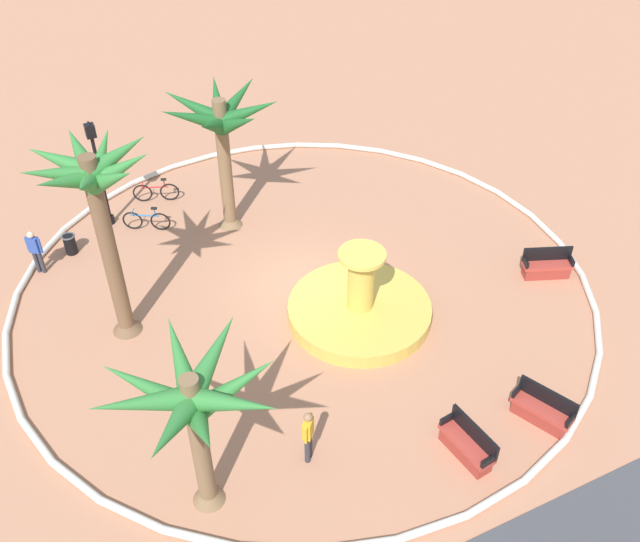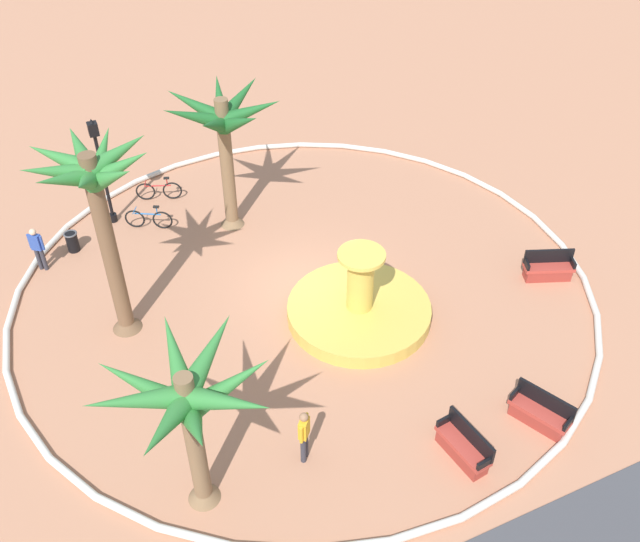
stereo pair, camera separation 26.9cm
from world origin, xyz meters
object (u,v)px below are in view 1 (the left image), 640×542
bicycle_red_frame (156,192)px  person_cyclist_photo (35,250)px  lamppost (98,166)px  bicycle_by_lamppost (147,220)px  bench_east (467,446)px  trash_bin (70,244)px  fountain (360,308)px  bench_west (542,411)px  person_pedestrian_stroll (308,434)px  palm_tree_near_fountain (221,129)px  palm_tree_by_curb (193,405)px  bench_north (547,267)px  palm_tree_mid_plaza (95,196)px

bicycle_red_frame → person_cyclist_photo: 5.24m
lamppost → bicycle_by_lamppost: (-1.10, 0.96, -2.00)m
bench_east → lamppost: (5.80, -13.81, 2.03)m
bicycle_by_lamppost → trash_bin: bearing=4.7°
fountain → bench_east: 5.61m
bench_west → person_pedestrian_stroll: person_pedestrian_stroll is taller
bench_west → lamppost: size_ratio=0.41×
palm_tree_near_fountain → lamppost: 4.56m
bench_east → person_cyclist_photo: person_cyclist_photo is taller
bicycle_red_frame → palm_tree_near_fountain: bearing=126.2°
palm_tree_by_curb → lamppost: bearing=-91.8°
bench_east → person_pedestrian_stroll: 3.97m
palm_tree_near_fountain → bicycle_by_lamppost: size_ratio=3.33×
bicycle_red_frame → person_cyclist_photo: (4.57, 2.50, 0.52)m
trash_bin → bicycle_by_lamppost: 2.70m
person_pedestrian_stroll → fountain: bearing=-131.4°
fountain → trash_bin: 10.17m
palm_tree_near_fountain → bicycle_by_lamppost: palm_tree_near_fountain is taller
bicycle_red_frame → palm_tree_by_curb: bearing=80.0°
lamppost → trash_bin: lamppost is taller
bench_north → bicycle_by_lamppost: bench_north is taller
trash_bin → fountain: bearing=136.4°
fountain → bench_east: (-0.03, 5.61, 0.01)m
palm_tree_by_curb → bench_north: bearing=-165.6°
bicycle_by_lamppost → bench_north: bearing=143.8°
palm_tree_near_fountain → palm_tree_mid_plaza: palm_tree_mid_plaza is taller
bench_east → person_cyclist_photo: size_ratio=1.02×
bicycle_red_frame → bicycle_by_lamppost: bearing=64.4°
bicycle_red_frame → person_pedestrian_stroll: bearing=91.4°
palm_tree_mid_plaza → bench_west: (-8.96, 8.02, -4.41)m
palm_tree_mid_plaza → lamppost: bearing=-97.7°
palm_tree_near_fountain → bench_west: size_ratio=3.07×
palm_tree_mid_plaza → bicycle_red_frame: (-2.67, -6.43, -4.37)m
lamppost → palm_tree_by_curb: bearing=88.2°
bench_east → person_cyclist_photo: (8.48, -12.01, 0.56)m
bench_east → palm_tree_near_fountain: bearing=-80.7°
trash_bin → person_cyclist_photo: 1.35m
palm_tree_near_fountain → bench_west: bearing=110.2°
palm_tree_mid_plaza → bench_east: palm_tree_mid_plaza is taller
bench_north → bicycle_red_frame: (10.29, -9.77, 0.04)m
palm_tree_by_curb → bench_north: (-12.59, -3.23, -3.10)m
bench_east → bicycle_by_lamppost: 13.69m
palm_tree_near_fountain → bench_east: (-1.95, 11.85, -3.49)m
palm_tree_mid_plaza → bicycle_red_frame: bearing=-112.6°
bench_east → lamppost: 15.12m
palm_tree_near_fountain → person_cyclist_photo: 7.16m
fountain → trash_bin: bearing=-43.6°
bench_west → trash_bin: bearing=-52.1°
bicycle_by_lamppost → bicycle_red_frame: bearing=-115.6°
bicycle_by_lamppost → fountain: bearing=122.8°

